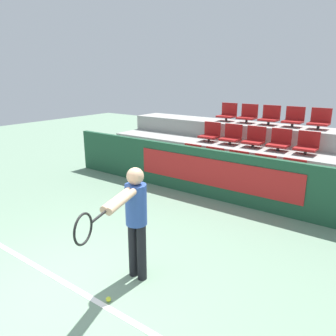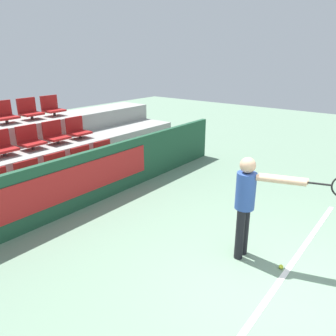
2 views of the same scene
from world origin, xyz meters
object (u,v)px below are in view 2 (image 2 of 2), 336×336
at_px(tennis_ball, 281,267).
at_px(stadium_chair_1, 31,177).
at_px(stadium_chair_9, 77,130).
at_px(stadium_chair_4, 106,154).
at_px(tennis_player, 251,199).
at_px(stadium_chair_3, 84,161).
at_px(stadium_chair_2, 59,168).
at_px(stadium_chair_13, 29,111).
at_px(stadium_chair_12, 4,114).
at_px(stadium_chair_6, 1,146).
at_px(stadium_chair_8, 55,134).
at_px(stadium_chair_7, 30,140).
at_px(stadium_chair_14, 52,107).

bearing_deg(tennis_ball, stadium_chair_1, 103.55).
xyz_separation_m(stadium_chair_1, stadium_chair_9, (1.96, 1.03, 0.47)).
distance_m(stadium_chair_1, tennis_ball, 4.86).
height_order(stadium_chair_4, tennis_player, tennis_player).
xyz_separation_m(stadium_chair_3, tennis_player, (-0.21, -4.13, 0.30)).
distance_m(stadium_chair_2, stadium_chair_13, 2.35).
xyz_separation_m(stadium_chair_12, stadium_chair_13, (0.65, 0.00, 0.00)).
bearing_deg(stadium_chair_13, stadium_chair_6, -141.76).
relative_size(stadium_chair_9, stadium_chair_13, 1.00).
bearing_deg(stadium_chair_6, stadium_chair_8, 0.00).
relative_size(stadium_chair_1, stadium_chair_12, 1.00).
xyz_separation_m(stadium_chair_7, stadium_chair_12, (0.00, 1.03, 0.47)).
bearing_deg(stadium_chair_13, stadium_chair_7, -122.39).
relative_size(stadium_chair_6, stadium_chair_8, 1.00).
xyz_separation_m(stadium_chair_7, stadium_chair_9, (1.31, 0.00, 0.00)).
bearing_deg(stadium_chair_13, stadium_chair_8, -90.00).
distance_m(stadium_chair_12, tennis_player, 6.24).
distance_m(stadium_chair_4, stadium_chair_7, 1.73).
relative_size(stadium_chair_2, stadium_chair_12, 1.00).
distance_m(stadium_chair_3, stadium_chair_4, 0.65).
bearing_deg(stadium_chair_12, stadium_chair_13, 0.00).
distance_m(stadium_chair_14, tennis_ball, 6.97).
relative_size(stadium_chair_6, tennis_player, 0.33).
distance_m(stadium_chair_4, stadium_chair_12, 2.61).
xyz_separation_m(stadium_chair_2, tennis_player, (0.45, -4.13, 0.30)).
height_order(stadium_chair_4, tennis_ball, stadium_chair_4).
height_order(stadium_chair_9, tennis_player, tennis_player).
height_order(stadium_chair_6, stadium_chair_13, stadium_chair_13).
bearing_deg(stadium_chair_3, stadium_chair_7, 122.39).
height_order(stadium_chair_14, tennis_player, stadium_chair_14).
height_order(stadium_chair_7, stadium_chair_14, stadium_chair_14).
distance_m(stadium_chair_4, stadium_chair_14, 2.26).
bearing_deg(stadium_chair_8, stadium_chair_12, 122.39).
height_order(stadium_chair_3, stadium_chair_13, stadium_chair_13).
distance_m(stadium_chair_6, stadium_chair_8, 1.31).
distance_m(stadium_chair_6, stadium_chair_14, 2.26).
relative_size(stadium_chair_4, stadium_chair_9, 1.00).
bearing_deg(tennis_player, stadium_chair_14, 63.66).
relative_size(stadium_chair_2, stadium_chair_9, 1.00).
bearing_deg(stadium_chair_14, stadium_chair_4, -90.00).
bearing_deg(stadium_chair_4, stadium_chair_9, 90.00).
bearing_deg(stadium_chair_3, stadium_chair_1, 180.00).
distance_m(stadium_chair_3, stadium_chair_9, 1.30).
bearing_deg(stadium_chair_12, stadium_chair_4, -57.61).
height_order(stadium_chair_1, stadium_chair_9, stadium_chair_9).
bearing_deg(stadium_chair_14, stadium_chair_13, 180.00).
relative_size(stadium_chair_4, stadium_chair_13, 1.00).
xyz_separation_m(stadium_chair_7, stadium_chair_8, (0.65, 0.00, 0.00)).
xyz_separation_m(stadium_chair_9, stadium_chair_12, (-1.31, 1.03, 0.47)).
height_order(stadium_chair_2, stadium_chair_4, same).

